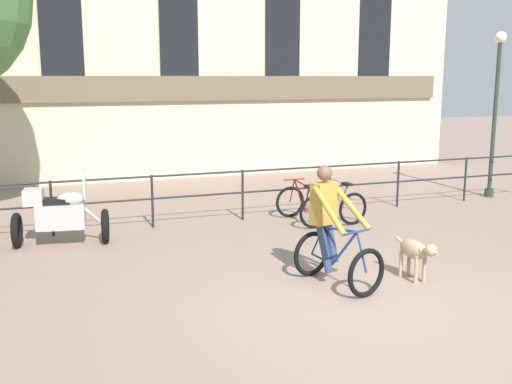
{
  "coord_description": "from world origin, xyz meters",
  "views": [
    {
      "loc": [
        -3.93,
        -6.29,
        2.94
      ],
      "look_at": [
        -0.57,
        2.86,
        1.05
      ],
      "focal_mm": 42.0,
      "sensor_mm": 36.0,
      "label": 1
    }
  ],
  "objects_px": {
    "parked_motorcycle": "(60,214)",
    "street_lamp": "(496,105)",
    "cyclist_with_bike": "(332,232)",
    "dog": "(416,251)",
    "parked_bicycle_near_lamp": "(302,205)",
    "parked_bicycle_mid_left": "(338,203)"
  },
  "relations": [
    {
      "from": "parked_motorcycle",
      "to": "parked_bicycle_near_lamp",
      "type": "xyz_separation_m",
      "value": [
        4.68,
        0.06,
        -0.2
      ]
    },
    {
      "from": "parked_bicycle_mid_left",
      "to": "street_lamp",
      "type": "xyz_separation_m",
      "value": [
        4.65,
        0.85,
        1.89
      ]
    },
    {
      "from": "parked_bicycle_mid_left",
      "to": "dog",
      "type": "bearing_deg",
      "value": 72.56
    },
    {
      "from": "parked_motorcycle",
      "to": "street_lamp",
      "type": "distance_m",
      "value": 10.34
    },
    {
      "from": "parked_bicycle_near_lamp",
      "to": "street_lamp",
      "type": "distance_m",
      "value": 5.86
    },
    {
      "from": "cyclist_with_bike",
      "to": "street_lamp",
      "type": "bearing_deg",
      "value": 16.82
    },
    {
      "from": "parked_bicycle_near_lamp",
      "to": "parked_bicycle_mid_left",
      "type": "bearing_deg",
      "value": 176.44
    },
    {
      "from": "cyclist_with_bike",
      "to": "parked_bicycle_mid_left",
      "type": "xyz_separation_m",
      "value": [
        1.96,
        3.47,
        -0.41
      ]
    },
    {
      "from": "cyclist_with_bike",
      "to": "street_lamp",
      "type": "relative_size",
      "value": 0.43
    },
    {
      "from": "cyclist_with_bike",
      "to": "dog",
      "type": "distance_m",
      "value": 1.29
    },
    {
      "from": "dog",
      "to": "parked_bicycle_near_lamp",
      "type": "relative_size",
      "value": 0.78
    },
    {
      "from": "parked_motorcycle",
      "to": "parked_bicycle_mid_left",
      "type": "distance_m",
      "value": 5.52
    },
    {
      "from": "parked_motorcycle",
      "to": "street_lamp",
      "type": "bearing_deg",
      "value": -76.55
    },
    {
      "from": "parked_motorcycle",
      "to": "street_lamp",
      "type": "xyz_separation_m",
      "value": [
        10.17,
        0.9,
        1.69
      ]
    },
    {
      "from": "parked_bicycle_near_lamp",
      "to": "parked_bicycle_mid_left",
      "type": "xyz_separation_m",
      "value": [
        0.83,
        0.0,
        0.0
      ]
    },
    {
      "from": "cyclist_with_bike",
      "to": "street_lamp",
      "type": "height_order",
      "value": "street_lamp"
    },
    {
      "from": "dog",
      "to": "parked_bicycle_near_lamp",
      "type": "bearing_deg",
      "value": 84.85
    },
    {
      "from": "cyclist_with_bike",
      "to": "dog",
      "type": "bearing_deg",
      "value": -31.29
    },
    {
      "from": "parked_bicycle_near_lamp",
      "to": "cyclist_with_bike",
      "type": "bearing_deg",
      "value": 68.47
    },
    {
      "from": "parked_motorcycle",
      "to": "parked_bicycle_near_lamp",
      "type": "height_order",
      "value": "parked_motorcycle"
    },
    {
      "from": "street_lamp",
      "to": "parked_motorcycle",
      "type": "bearing_deg",
      "value": -174.93
    },
    {
      "from": "cyclist_with_bike",
      "to": "dog",
      "type": "xyz_separation_m",
      "value": [
        1.21,
        -0.32,
        -0.32
      ]
    }
  ]
}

